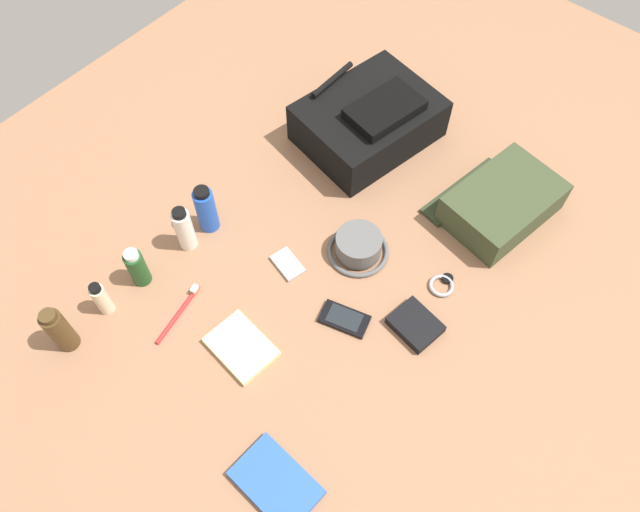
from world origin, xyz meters
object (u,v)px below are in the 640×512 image
Objects in this scene: shampoo_bottle at (137,267)px; deodorant_spray at (206,209)px; backpack at (369,120)px; paperback_novel at (276,483)px; cell_phone at (344,319)px; bucket_hat at (358,246)px; wallet at (415,325)px; lotion_bottle at (101,299)px; media_player at (288,264)px; cologne_bottle at (59,330)px; wristwatch at (442,285)px; toiletry_pouch at (501,203)px; toothbrush at (181,310)px; toothpaste_tube at (184,229)px; notepad at (241,347)px.

deodorant_spray is (0.22, -0.01, 0.01)m from shampoo_bottle.
paperback_novel is (-0.86, -0.44, -0.06)m from backpack.
cell_phone is (0.01, -0.43, -0.06)m from deodorant_spray.
bucket_hat reaches higher than wallet.
backpack is at bearing -9.54° from lotion_bottle.
bucket_hat is at bearing -62.06° from deodorant_spray.
shampoo_bottle is at bearing 176.96° from deodorant_spray.
wallet reaches higher than media_player.
backpack reaches higher than bucket_hat.
cologne_bottle is 2.03× the size of wristwatch.
toiletry_pouch is 0.84m from toothbrush.
toiletry_pouch reaches higher than cell_phone.
deodorant_spray reaches higher than wallet.
cell_phone is at bearing -147.58° from backpack.
toothpaste_tube is at bearing 101.38° from cell_phone.
wallet is (-0.13, -0.01, 0.01)m from wristwatch.
toothbrush is (0.14, 0.44, -0.00)m from paperback_novel.
toothpaste_tube reaches higher than media_player.
cologne_bottle is 0.36m from toothpaste_tube.
toothbrush reaches higher than notepad.
toothbrush is at bearing -90.27° from shampoo_bottle.
shampoo_bottle is 0.71× the size of toothbrush.
cologne_bottle is 0.40m from notepad.
toiletry_pouch is at bearing -33.50° from media_player.
cell_phone is 0.20m from media_player.
media_player is at bearing 82.61° from cell_phone.
toiletry_pouch reaches higher than wristwatch.
toiletry_pouch is 0.28m from wristwatch.
deodorant_spray is at bearing -3.04° from shampoo_bottle.
cologne_bottle is 0.11m from lotion_bottle.
lotion_bottle is (-0.83, 0.14, -0.01)m from backpack.
shampoo_bottle reaches higher than toothbrush.
backpack is at bearing 0.01° from toothbrush.
deodorant_spray is at bearing 112.98° from wristwatch.
notepad is at bearing 173.52° from bucket_hat.
deodorant_spray reaches higher than wristwatch.
wallet is (-0.40, -0.03, -0.03)m from toiletry_pouch.
lotion_bottle is 1.52× the size of wristwatch.
backpack reaches higher than media_player.
bucket_hat is 0.43m from toothpaste_tube.
toothbrush reaches higher than wristwatch.
cell_phone is (-0.49, -0.31, -0.06)m from backpack.
backpack reaches higher than toothpaste_tube.
lotion_bottle is at bearing 135.14° from wallet.
wristwatch is 0.65× the size of wallet.
backpack is 0.72m from toothbrush.
cologne_bottle is 1.03× the size of toothpaste_tube.
toothpaste_tube is at bearing 115.95° from media_player.
bucket_hat is 0.18m from media_player.
backpack reaches higher than deodorant_spray.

